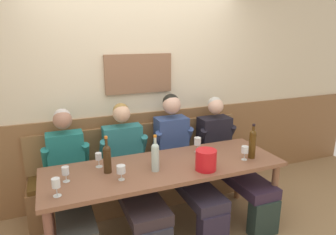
# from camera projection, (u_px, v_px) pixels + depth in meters

# --- Properties ---
(room_wall_back) EXTENTS (6.80, 0.12, 2.80)m
(room_wall_back) POSITION_uv_depth(u_px,v_px,m) (137.00, 85.00, 3.60)
(room_wall_back) COLOR beige
(room_wall_back) RESTS_ON ground
(wood_wainscot_panel) EXTENTS (6.80, 0.03, 1.07)m
(wood_wainscot_panel) POSITION_uv_depth(u_px,v_px,m) (140.00, 154.00, 3.79)
(wood_wainscot_panel) COLOR brown
(wood_wainscot_panel) RESTS_ON ground
(wall_bench) EXTENTS (2.62, 0.42, 0.94)m
(wall_bench) POSITION_uv_depth(u_px,v_px,m) (145.00, 180.00, 3.67)
(wall_bench) COLOR brown
(wall_bench) RESTS_ON ground
(dining_table) EXTENTS (2.32, 0.77, 0.76)m
(dining_table) POSITION_uv_depth(u_px,v_px,m) (165.00, 173.00, 2.96)
(dining_table) COLOR brown
(dining_table) RESTS_ON ground
(person_right_seat) EXTENTS (0.48, 1.21, 1.25)m
(person_right_seat) POSITION_uv_depth(u_px,v_px,m) (70.00, 181.00, 2.95)
(person_right_seat) COLOR #352940
(person_right_seat) RESTS_ON ground
(person_center_right_seat) EXTENTS (0.53, 1.21, 1.26)m
(person_center_right_seat) POSITION_uv_depth(u_px,v_px,m) (131.00, 172.00, 3.15)
(person_center_right_seat) COLOR #30313F
(person_center_right_seat) RESTS_ON ground
(person_left_seat) EXTENTS (0.48, 1.22, 1.32)m
(person_left_seat) POSITION_uv_depth(u_px,v_px,m) (182.00, 157.00, 3.40)
(person_left_seat) COLOR #2D263B
(person_left_seat) RESTS_ON ground
(person_center_left_seat) EXTENTS (0.50, 1.23, 1.24)m
(person_center_left_seat) POSITION_uv_depth(u_px,v_px,m) (228.00, 154.00, 3.60)
(person_center_left_seat) COLOR #233430
(person_center_left_seat) RESTS_ON ground
(ice_bucket) EXTENTS (0.20, 0.20, 0.19)m
(ice_bucket) POSITION_uv_depth(u_px,v_px,m) (206.00, 160.00, 2.82)
(ice_bucket) COLOR red
(ice_bucket) RESTS_ON dining_table
(wine_bottle_amber_mid) EXTENTS (0.07, 0.07, 0.35)m
(wine_bottle_amber_mid) POSITION_uv_depth(u_px,v_px,m) (155.00, 156.00, 2.79)
(wine_bottle_amber_mid) COLOR #B2CCC4
(wine_bottle_amber_mid) RESTS_ON dining_table
(wine_bottle_green_tall) EXTENTS (0.07, 0.07, 0.35)m
(wine_bottle_green_tall) POSITION_uv_depth(u_px,v_px,m) (107.00, 158.00, 2.75)
(wine_bottle_green_tall) COLOR #3A2813
(wine_bottle_green_tall) RESTS_ON dining_table
(wine_bottle_clear_water) EXTENTS (0.07, 0.07, 0.36)m
(wine_bottle_clear_water) POSITION_uv_depth(u_px,v_px,m) (252.00, 143.00, 3.08)
(wine_bottle_clear_water) COLOR #492E0D
(wine_bottle_clear_water) RESTS_ON dining_table
(wine_glass_left_end) EXTENTS (0.07, 0.07, 0.14)m
(wine_glass_left_end) POSITION_uv_depth(u_px,v_px,m) (99.00, 157.00, 2.88)
(wine_glass_left_end) COLOR silver
(wine_glass_left_end) RESTS_ON dining_table
(wine_glass_mid_right) EXTENTS (0.07, 0.07, 0.14)m
(wine_glass_mid_right) POSITION_uv_depth(u_px,v_px,m) (245.00, 150.00, 3.04)
(wine_glass_mid_right) COLOR silver
(wine_glass_mid_right) RESTS_ON dining_table
(wine_glass_near_bucket) EXTENTS (0.08, 0.08, 0.13)m
(wine_glass_near_bucket) POSITION_uv_depth(u_px,v_px,m) (121.00, 170.00, 2.62)
(wine_glass_near_bucket) COLOR silver
(wine_glass_near_bucket) RESTS_ON dining_table
(wine_glass_center_front) EXTENTS (0.06, 0.06, 0.15)m
(wine_glass_center_front) POSITION_uv_depth(u_px,v_px,m) (155.00, 156.00, 2.93)
(wine_glass_center_front) COLOR silver
(wine_glass_center_front) RESTS_ON dining_table
(wine_glass_mid_left) EXTENTS (0.07, 0.07, 0.16)m
(wine_glass_mid_left) POSITION_uv_depth(u_px,v_px,m) (198.00, 142.00, 3.24)
(wine_glass_mid_left) COLOR silver
(wine_glass_mid_left) RESTS_ON dining_table
(wine_glass_right_end) EXTENTS (0.07, 0.07, 0.15)m
(wine_glass_right_end) POSITION_uv_depth(u_px,v_px,m) (56.00, 184.00, 2.35)
(wine_glass_right_end) COLOR silver
(wine_glass_right_end) RESTS_ON dining_table
(wine_glass_center_rear) EXTENTS (0.06, 0.06, 0.14)m
(wine_glass_center_rear) POSITION_uv_depth(u_px,v_px,m) (65.00, 171.00, 2.59)
(wine_glass_center_rear) COLOR silver
(wine_glass_center_rear) RESTS_ON dining_table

